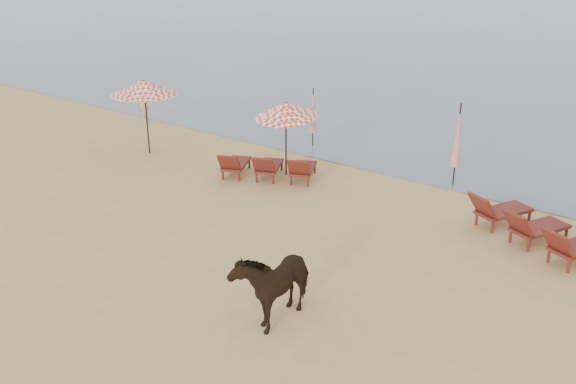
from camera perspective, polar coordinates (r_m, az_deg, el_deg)
name	(u,v)px	position (r m, az deg, el deg)	size (l,w,h in m)	color
ground	(127,329)	(12.45, -14.15, -11.74)	(120.00, 120.00, 0.00)	tan
lounger_cluster_left	(268,166)	(18.88, -1.82, 2.34)	(3.07, 2.53, 0.58)	maroon
lounger_cluster_right	(533,226)	(15.98, 20.95, -2.87)	(3.34, 2.76, 0.63)	maroon
umbrella_open_left_a	(144,88)	(21.17, -12.67, 9.05)	(2.15, 2.15, 2.44)	black
umbrella_open_left_b	(286,110)	(18.69, -0.18, 7.31)	(1.82, 1.86, 2.33)	black
umbrella_closed_left	(313,111)	(21.65, 2.24, 7.24)	(0.25, 0.25, 2.02)	black
umbrella_closed_right	(458,136)	(18.65, 14.86, 4.86)	(0.30, 0.30, 2.43)	black
cow	(273,281)	(12.07, -1.31, -7.89)	(0.82, 1.80, 1.52)	black
beachgoer_left	(144,101)	(25.19, -12.67, 7.87)	(0.60, 0.39, 1.64)	tan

